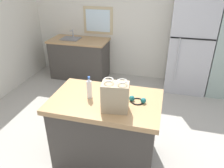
{
  "coord_description": "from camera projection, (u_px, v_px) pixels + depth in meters",
  "views": [
    {
      "loc": [
        0.49,
        -2.34,
        2.24
      ],
      "look_at": [
        -0.14,
        0.06,
        0.96
      ],
      "focal_mm": 35.01,
      "sensor_mm": 36.0,
      "label": 1
    }
  ],
  "objects": [
    {
      "name": "ground",
      "position": [
        120.0,
        146.0,
        3.15
      ],
      "size": [
        6.31,
        6.31,
        0.0
      ],
      "primitive_type": "plane",
      "color": "#ADA89E"
    },
    {
      "name": "back_wall",
      "position": [
        146.0,
        23.0,
        4.71
      ],
      "size": [
        5.26,
        0.13,
        2.5
      ],
      "color": "silver",
      "rests_on": "ground"
    },
    {
      "name": "kitchen_island",
      "position": [
        106.0,
        130.0,
        2.76
      ],
      "size": [
        1.29,
        0.83,
        0.91
      ],
      "color": "#423D38",
      "rests_on": "ground"
    },
    {
      "name": "refrigerator",
      "position": [
        190.0,
        46.0,
        4.29
      ],
      "size": [
        0.8,
        0.69,
        1.88
      ],
      "color": "#B7B7BC",
      "rests_on": "ground"
    },
    {
      "name": "sink_counter",
      "position": [
        80.0,
        58.0,
        5.05
      ],
      "size": [
        1.3,
        0.68,
        1.08
      ],
      "color": "#423D38",
      "rests_on": "ground"
    },
    {
      "name": "shopping_bag",
      "position": [
        115.0,
        97.0,
        2.28
      ],
      "size": [
        0.3,
        0.21,
        0.36
      ],
      "color": "tan",
      "rests_on": "kitchen_island"
    },
    {
      "name": "small_box",
      "position": [
        117.0,
        86.0,
        2.72
      ],
      "size": [
        0.14,
        0.15,
        0.11
      ],
      "primitive_type": "cube",
      "rotation": [
        0.0,
        0.0,
        0.3
      ],
      "color": "#388E66",
      "rests_on": "kitchen_island"
    },
    {
      "name": "bottle",
      "position": [
        89.0,
        88.0,
        2.53
      ],
      "size": [
        0.06,
        0.06,
        0.27
      ],
      "color": "white",
      "rests_on": "kitchen_island"
    },
    {
      "name": "ear_defenders",
      "position": [
        137.0,
        100.0,
        2.49
      ],
      "size": [
        0.2,
        0.17,
        0.06
      ],
      "color": "black",
      "rests_on": "kitchen_island"
    }
  ]
}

